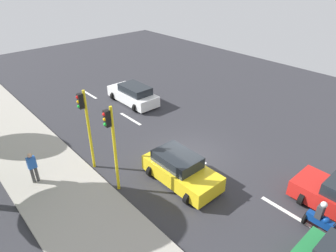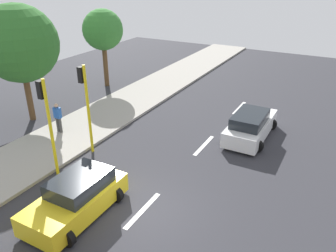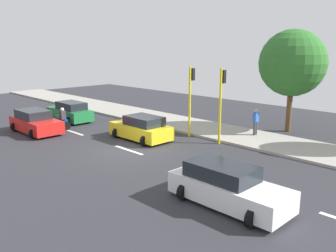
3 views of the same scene
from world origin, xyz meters
TOP-DOWN VIEW (x-y plane):
  - ground_plane at (0.00, 0.00)m, footprint 40.00×60.00m
  - sidewalk at (7.00, 0.00)m, footprint 4.00×60.00m
  - lane_stripe_north at (0.00, -6.00)m, footprint 0.20×2.40m
  - lane_stripe_mid at (0.00, 0.00)m, footprint 0.20×2.40m
  - lane_stripe_south at (0.00, 6.00)m, footprint 0.20×2.40m
  - lane_stripe_far_south at (0.00, 12.00)m, footprint 0.20×2.40m
  - car_red at (-1.83, 7.75)m, footprint 2.32×4.34m
  - car_yellow_cab at (2.07, 1.29)m, footprint 2.30×4.12m
  - car_green at (1.79, 9.54)m, footprint 2.15×4.29m
  - car_white at (-1.81, -8.10)m, footprint 2.23×4.55m
  - motorcycle at (-0.00, 7.45)m, footprint 0.60×1.30m
  - pedestrian_near_signal at (7.65, -3.38)m, footprint 0.40×0.24m
  - traffic_light_corner at (4.85, -0.30)m, footprint 0.49×0.24m
  - traffic_light_midblock at (4.85, -2.71)m, footprint 0.49×0.24m
  - street_tree_center at (10.64, -4.09)m, footprint 4.40×4.40m

SIDE VIEW (x-z plane):
  - ground_plane at x=0.00m, z-range -0.10..0.00m
  - lane_stripe_north at x=0.00m, z-range 0.00..0.01m
  - lane_stripe_mid at x=0.00m, z-range 0.00..0.01m
  - lane_stripe_south at x=0.00m, z-range 0.00..0.01m
  - lane_stripe_far_south at x=0.00m, z-range 0.00..0.01m
  - sidewalk at x=7.00m, z-range 0.00..0.15m
  - motorcycle at x=0.00m, z-range -0.12..1.41m
  - car_green at x=1.79m, z-range -0.05..1.47m
  - car_yellow_cab at x=2.07m, z-range -0.05..1.47m
  - car_white at x=-1.81m, z-range -0.05..1.47m
  - car_red at x=-1.83m, z-range -0.05..1.47m
  - pedestrian_near_signal at x=7.65m, z-range 0.21..1.90m
  - traffic_light_corner at x=4.85m, z-range 0.68..5.18m
  - traffic_light_midblock at x=4.85m, z-range 0.68..5.18m
  - street_tree_center at x=10.64m, z-range 1.21..8.05m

